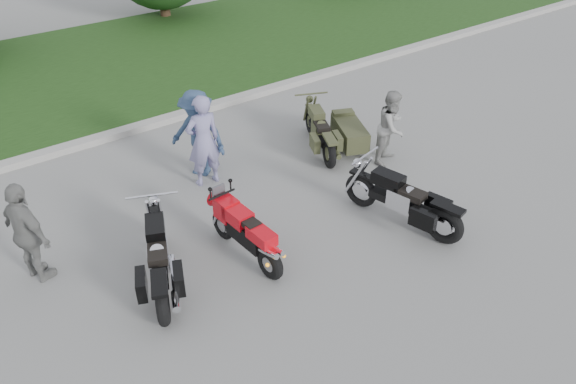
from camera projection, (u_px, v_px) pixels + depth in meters
ground at (305, 262)px, 9.30m from camera, size 80.00×80.00×0.00m
curb at (151, 124)px, 13.28m from camera, size 60.00×0.30×0.15m
grass_strip at (90, 70)px, 16.07m from camera, size 60.00×8.00×0.14m
sportbike_red at (246, 233)px, 9.10m from camera, size 0.39×1.88×0.89m
cruiser_left at (160, 262)px, 8.58m from camera, size 1.07×2.27×0.92m
cruiser_right at (406, 203)px, 9.88m from camera, size 0.80×2.35×0.92m
cruiser_sidecar at (338, 133)px, 12.21m from camera, size 1.55×2.05×0.84m
person_stripe at (203, 141)px, 10.78m from camera, size 0.72×0.50×1.89m
person_grey at (392, 127)px, 11.60m from camera, size 0.94×0.85×1.58m
person_denim at (198, 134)px, 11.10m from camera, size 1.19×1.36×1.82m
person_back at (28, 233)px, 8.51m from camera, size 0.75×1.11×1.75m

